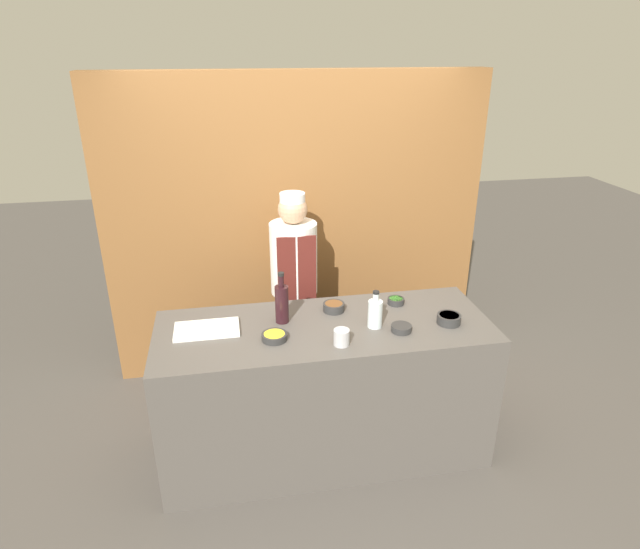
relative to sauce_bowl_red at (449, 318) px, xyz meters
name	(u,v)px	position (x,y,z in m)	size (l,w,h in m)	color
ground_plane	(324,446)	(-0.77, 0.11, -0.99)	(14.00, 14.00, 0.00)	#4C4742
cabinet_wall	(297,228)	(-0.77, 1.30, 0.21)	(2.98, 0.18, 2.40)	brown
counter	(324,389)	(-0.77, 0.11, -0.51)	(2.09, 0.79, 0.95)	#514C47
sauce_bowl_red	(449,318)	(0.00, 0.00, 0.00)	(0.15, 0.15, 0.06)	#2D2D2D
sauce_bowl_white	(401,328)	(-0.32, -0.04, -0.01)	(0.12, 0.12, 0.04)	#2D2D2D
sauce_bowl_green	(396,301)	(-0.24, 0.32, -0.01)	(0.11, 0.11, 0.04)	#2D2D2D
sauce_bowl_yellow	(274,336)	(-1.10, 0.00, -0.01)	(0.15, 0.15, 0.04)	#2D2D2D
sauce_bowl_brown	(334,307)	(-0.67, 0.30, 0.00)	(0.14, 0.14, 0.05)	#2D2D2D
cutting_board	(207,329)	(-1.49, 0.18, -0.02)	(0.39, 0.23, 0.02)	white
bottle_wine	(282,303)	(-1.02, 0.21, 0.10)	(0.09, 0.09, 0.34)	black
bottle_clear	(375,313)	(-0.47, 0.05, 0.06)	(0.09, 0.09, 0.24)	silver
cup_steel	(342,337)	(-0.72, -0.13, 0.02)	(0.09, 0.09, 0.10)	#B7B7BC
chef_center	(294,289)	(-0.86, 0.85, -0.11)	(0.34, 0.34, 1.61)	#28282D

